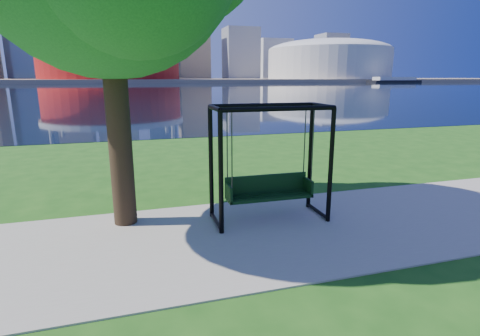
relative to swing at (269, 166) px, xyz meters
name	(u,v)px	position (x,y,z in m)	size (l,w,h in m)	color
ground	(252,225)	(-0.45, -0.21, -1.21)	(900.00, 900.00, 0.00)	#1E5114
path	(260,233)	(-0.45, -0.71, -1.20)	(120.00, 4.00, 0.03)	#9E937F
river	(135,89)	(-0.45, 101.79, -1.20)	(900.00, 180.00, 0.02)	black
far_bank	(128,80)	(-0.45, 305.79, -0.21)	(900.00, 228.00, 2.00)	#937F60
stadium	(110,58)	(-10.45, 234.79, 13.01)	(83.00, 83.00, 32.00)	maroon
arena	(329,58)	(134.55, 234.79, 14.66)	(84.00, 84.00, 26.56)	beige
skyline	(119,35)	(-4.71, 319.18, 34.68)	(392.00, 66.00, 96.50)	gray
swing	(269,166)	(0.00, 0.00, 0.00)	(2.47, 1.10, 2.51)	black
barge	(394,80)	(150.96, 185.17, 0.27)	(32.99, 9.72, 3.27)	black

